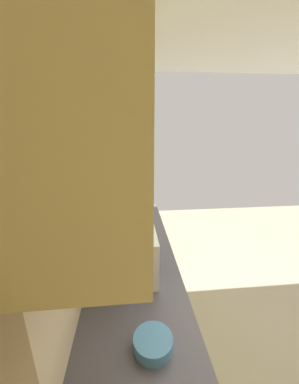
{
  "coord_description": "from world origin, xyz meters",
  "views": [
    {
      "loc": [
        -1.6,
        1.35,
        1.95
      ],
      "look_at": [
        -0.11,
        1.21,
        1.46
      ],
      "focal_mm": 20.22,
      "sensor_mm": 36.0,
      "label": 1
    }
  ],
  "objects": [
    {
      "name": "counter_run",
      "position": [
        -0.39,
        1.34,
        0.46
      ],
      "size": [
        2.9,
        0.66,
        0.91
      ],
      "color": "#DBCF71",
      "rests_on": "ground_plane"
    },
    {
      "name": "ground_plane",
      "position": [
        0.0,
        0.0,
        0.0
      ],
      "size": [
        5.9,
        5.9,
        0.0
      ],
      "primitive_type": "plane",
      "color": "gray"
    },
    {
      "name": "upper_cabinets",
      "position": [
        -0.39,
        1.48,
        1.9
      ],
      "size": [
        1.69,
        0.34,
        0.64
      ],
      "color": "#D6C773"
    },
    {
      "name": "kettle",
      "position": [
        0.24,
        1.26,
        0.99
      ],
      "size": [
        0.2,
        0.15,
        0.17
      ],
      "color": "black",
      "rests_on": "counter_run"
    },
    {
      "name": "wall_back",
      "position": [
        0.0,
        1.71,
        1.32
      ],
      "size": [
        3.81,
        0.12,
        2.65
      ],
      "primitive_type": "cube",
      "color": "beige",
      "rests_on": "ground_plane"
    },
    {
      "name": "oven_range",
      "position": [
        1.41,
        1.35,
        0.47
      ],
      "size": [
        0.71,
        0.63,
        1.09
      ],
      "color": "black",
      "rests_on": "ground_plane"
    },
    {
      "name": "bowl",
      "position": [
        -0.85,
        1.26,
        0.95
      ],
      "size": [
        0.19,
        0.19,
        0.06
      ],
      "color": "#4C8CBF",
      "rests_on": "counter_run"
    },
    {
      "name": "microwave",
      "position": [
        -0.23,
        1.36,
        1.08
      ],
      "size": [
        0.52,
        0.35,
        0.33
      ],
      "color": "white",
      "rests_on": "counter_run"
    }
  ]
}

